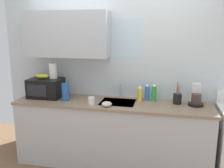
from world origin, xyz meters
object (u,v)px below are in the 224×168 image
(dish_soap_bottle_blue, at_px, (147,92))
(paper_towel_roll, at_px, (53,71))
(banana_bunch, at_px, (42,76))
(coffee_maker, at_px, (196,97))
(dish_soap_bottle_yellow, at_px, (140,94))
(mug_white, at_px, (91,101))
(utensil_crock, at_px, (177,98))
(dish_soap_bottle_green, at_px, (154,93))
(microwave, at_px, (46,88))
(small_bowl, at_px, (107,104))
(cereal_canister, at_px, (66,92))

(dish_soap_bottle_blue, bearing_deg, paper_towel_roll, -175.59)
(banana_bunch, relative_size, dish_soap_bottle_blue, 0.86)
(coffee_maker, xyz_separation_m, dish_soap_bottle_yellow, (-0.73, 0.04, -0.00))
(paper_towel_roll, distance_m, mug_white, 0.76)
(utensil_crock, bearing_deg, dish_soap_bottle_yellow, 176.99)
(mug_white, bearing_deg, coffee_maker, 10.61)
(paper_towel_roll, xyz_separation_m, dish_soap_bottle_green, (1.42, 0.08, -0.26))
(microwave, distance_m, coffee_maker, 2.06)
(dish_soap_bottle_yellow, distance_m, dish_soap_bottle_blue, 0.11)
(microwave, relative_size, small_bowl, 3.54)
(dish_soap_bottle_blue, relative_size, mug_white, 2.45)
(dish_soap_bottle_yellow, relative_size, dish_soap_bottle_green, 0.88)
(mug_white, xyz_separation_m, utensil_crock, (1.10, 0.26, 0.02))
(dish_soap_bottle_blue, xyz_separation_m, utensil_crock, (0.40, -0.08, -0.04))
(banana_bunch, height_order, utensil_crock, banana_bunch)
(dish_soap_bottle_green, xyz_separation_m, cereal_canister, (-1.18, -0.23, 0.00))
(small_bowl, bearing_deg, microwave, 165.45)
(dish_soap_bottle_green, bearing_deg, microwave, -175.21)
(microwave, height_order, small_bowl, microwave)
(banana_bunch, distance_m, utensil_crock, 1.90)
(microwave, height_order, banana_bunch, banana_bunch)
(dish_soap_bottle_green, bearing_deg, banana_bunch, -175.42)
(dish_soap_bottle_yellow, height_order, dish_soap_bottle_blue, dish_soap_bottle_blue)
(banana_bunch, height_order, coffee_maker, banana_bunch)
(utensil_crock, relative_size, small_bowl, 2.28)
(microwave, xyz_separation_m, dish_soap_bottle_green, (1.53, 0.13, -0.02))
(paper_towel_roll, relative_size, dish_soap_bottle_blue, 0.94)
(dish_soap_bottle_green, relative_size, utensil_crock, 0.82)
(mug_white, bearing_deg, cereal_canister, 167.22)
(banana_bunch, xyz_separation_m, mug_white, (0.79, -0.19, -0.26))
(coffee_maker, relative_size, utensil_crock, 0.94)
(coffee_maker, bearing_deg, dish_soap_bottle_yellow, 177.05)
(utensil_crock, bearing_deg, dish_soap_bottle_green, 169.60)
(banana_bunch, relative_size, paper_towel_roll, 0.91)
(paper_towel_roll, distance_m, dish_soap_bottle_green, 1.45)
(small_bowl, bearing_deg, coffee_maker, 15.58)
(dish_soap_bottle_green, distance_m, cereal_canister, 1.21)
(small_bowl, bearing_deg, banana_bunch, 166.06)
(microwave, xyz_separation_m, utensil_crock, (1.83, 0.07, -0.06))
(dish_soap_bottle_green, height_order, cereal_canister, dish_soap_bottle_green)
(dish_soap_bottle_yellow, xyz_separation_m, dish_soap_bottle_green, (0.19, 0.03, 0.01))
(paper_towel_roll, relative_size, utensil_crock, 0.74)
(paper_towel_roll, relative_size, dish_soap_bottle_yellow, 1.02)
(cereal_canister, height_order, small_bowl, cereal_canister)
(microwave, xyz_separation_m, coffee_maker, (2.06, 0.06, -0.03))
(coffee_maker, bearing_deg, banana_bunch, -178.42)
(paper_towel_roll, xyz_separation_m, cereal_canister, (0.24, -0.15, -0.26))
(dish_soap_bottle_blue, bearing_deg, utensil_crock, -11.69)
(mug_white, xyz_separation_m, small_bowl, (0.22, -0.06, -0.02))
(paper_towel_roll, distance_m, cereal_canister, 0.39)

